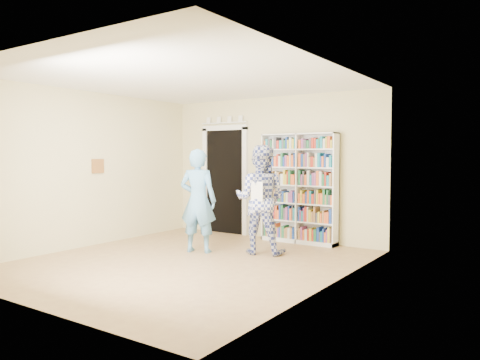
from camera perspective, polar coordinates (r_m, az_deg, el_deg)
name	(u,v)px	position (r m, az deg, el deg)	size (l,w,h in m)	color
floor	(187,262)	(7.10, -6.49, -9.94)	(5.00, 5.00, 0.00)	#906845
ceiling	(186,79)	(7.01, -6.63, 12.13)	(5.00, 5.00, 0.00)	white
wall_back	(272,168)	(8.96, 3.91, 1.48)	(4.50, 4.50, 0.00)	beige
wall_left	(88,169)	(8.56, -18.07, 1.27)	(5.00, 5.00, 0.00)	beige
wall_right	(329,175)	(5.72, 10.82, 0.58)	(5.00, 5.00, 0.00)	beige
bookshelf	(299,188)	(8.53, 7.21, -0.95)	(1.44, 0.27, 1.98)	white
doorway	(225,175)	(9.55, -1.87, 0.56)	(1.10, 0.08, 2.43)	black
wall_art	(98,166)	(8.66, -16.94, 1.64)	(0.03, 0.25, 0.25)	#612D1A
man_blue	(198,201)	(7.69, -5.13, -2.53)	(0.62, 0.41, 1.69)	#5996C6
man_plaid	(260,199)	(7.56, 2.50, -2.38)	(0.85, 0.66, 1.75)	navy
paper_sheet	(257,191)	(7.27, 2.07, -1.39)	(0.22, 0.01, 0.30)	white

